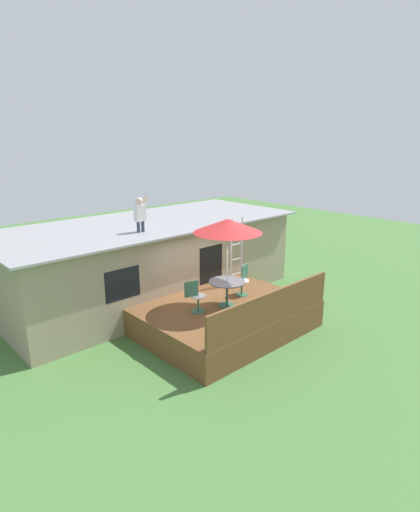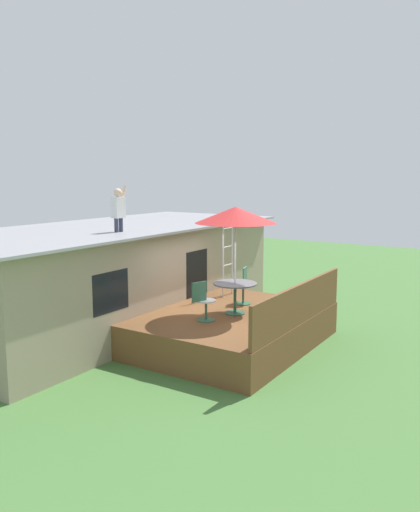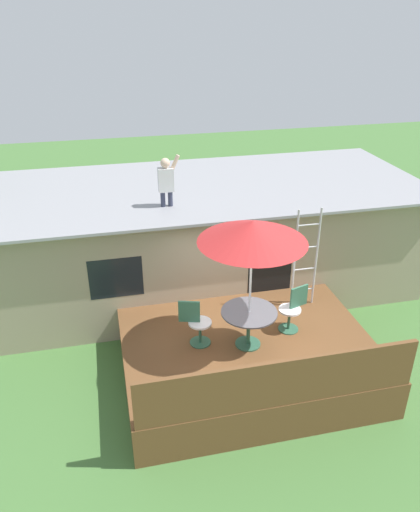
{
  "view_description": "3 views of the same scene",
  "coord_description": "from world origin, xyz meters",
  "px_view_note": "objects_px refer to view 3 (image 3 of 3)",
  "views": [
    {
      "loc": [
        -7.9,
        -8.0,
        5.49
      ],
      "look_at": [
        0.39,
        0.98,
        1.96
      ],
      "focal_mm": 29.17,
      "sensor_mm": 36.0,
      "label": 1
    },
    {
      "loc": [
        -10.39,
        -6.1,
        4.05
      ],
      "look_at": [
        0.39,
        0.78,
        2.05
      ],
      "focal_mm": 36.22,
      "sensor_mm": 36.0,
      "label": 2
    },
    {
      "loc": [
        -2.43,
        -7.42,
        6.58
      ],
      "look_at": [
        -0.46,
        1.13,
        2.08
      ],
      "focal_mm": 34.72,
      "sensor_mm": 36.0,
      "label": 3
    }
  ],
  "objects_px": {
    "patio_umbrella": "(253,232)",
    "patio_chair_left": "(196,323)",
    "patio_table": "(249,319)",
    "patio_chair_right": "(293,309)",
    "person_figure": "(166,179)",
    "step_ladder": "(306,258)"
  },
  "relations": [
    {
      "from": "patio_table",
      "to": "patio_umbrella",
      "type": "xyz_separation_m",
      "value": [
        -0.0,
        0.0,
        1.76
      ]
    },
    {
      "from": "patio_chair_right",
      "to": "patio_umbrella",
      "type": "bearing_deg",
      "value": 0.0
    },
    {
      "from": "patio_table",
      "to": "patio_umbrella",
      "type": "height_order",
      "value": "patio_umbrella"
    },
    {
      "from": "patio_table",
      "to": "person_figure",
      "type": "bearing_deg",
      "value": 112.05
    },
    {
      "from": "patio_umbrella",
      "to": "patio_chair_left",
      "type": "xyz_separation_m",
      "value": [
        -0.94,
        0.27,
        -1.89
      ]
    },
    {
      "from": "patio_chair_right",
      "to": "step_ladder",
      "type": "bearing_deg",
      "value": -141.47
    },
    {
      "from": "step_ladder",
      "to": "patio_chair_left",
      "type": "relative_size",
      "value": 2.39
    },
    {
      "from": "person_figure",
      "to": "patio_chair_right",
      "type": "relative_size",
      "value": 1.21
    },
    {
      "from": "step_ladder",
      "to": "patio_chair_left",
      "type": "distance_m",
      "value": 2.69
    },
    {
      "from": "patio_table",
      "to": "patio_umbrella",
      "type": "distance_m",
      "value": 1.76
    },
    {
      "from": "step_ladder",
      "to": "patio_chair_right",
      "type": "height_order",
      "value": "step_ladder"
    },
    {
      "from": "patio_table",
      "to": "person_figure",
      "type": "height_order",
      "value": "person_figure"
    },
    {
      "from": "person_figure",
      "to": "patio_chair_left",
      "type": "height_order",
      "value": "person_figure"
    },
    {
      "from": "patio_table",
      "to": "patio_umbrella",
      "type": "relative_size",
      "value": 0.41
    },
    {
      "from": "patio_chair_left",
      "to": "patio_chair_right",
      "type": "bearing_deg",
      "value": 17.36
    },
    {
      "from": "step_ladder",
      "to": "patio_chair_right",
      "type": "relative_size",
      "value": 2.39
    },
    {
      "from": "patio_table",
      "to": "patio_chair_right",
      "type": "bearing_deg",
      "value": 17.38
    },
    {
      "from": "patio_umbrella",
      "to": "person_figure",
      "type": "relative_size",
      "value": 2.29
    },
    {
      "from": "patio_umbrella",
      "to": "patio_chair_right",
      "type": "height_order",
      "value": "patio_umbrella"
    },
    {
      "from": "patio_umbrella",
      "to": "patio_chair_left",
      "type": "distance_m",
      "value": 2.13
    },
    {
      "from": "patio_umbrella",
      "to": "person_figure",
      "type": "distance_m",
      "value": 2.85
    },
    {
      "from": "patio_table",
      "to": "patio_chair_right",
      "type": "distance_m",
      "value": 1.05
    }
  ]
}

